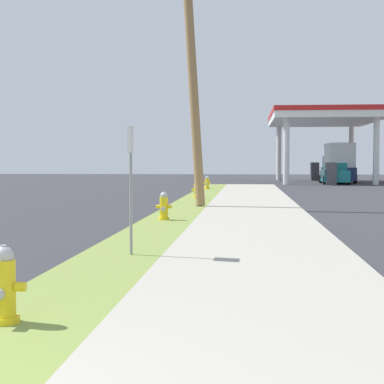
{
  "coord_description": "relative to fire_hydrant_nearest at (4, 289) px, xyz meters",
  "views": [
    {
      "loc": [
        2.79,
        -2.58,
        1.65
      ],
      "look_at": [
        1.08,
        16.71,
        0.71
      ],
      "focal_mm": 58.33,
      "sensor_mm": 36.0,
      "label": 1
    }
  ],
  "objects": [
    {
      "name": "fire_hydrant_nearest",
      "position": [
        0.0,
        0.0,
        0.0
      ],
      "size": [
        0.42,
        0.38,
        0.74
      ],
      "color": "yellow",
      "rests_on": "grass_verge"
    },
    {
      "name": "fire_hydrant_second",
      "position": [
        0.11,
        10.59,
        0.0
      ],
      "size": [
        0.42,
        0.38,
        0.74
      ],
      "color": "yellow",
      "rests_on": "grass_verge"
    },
    {
      "name": "fire_hydrant_third",
      "position": [
        0.17,
        20.51,
        0.0
      ],
      "size": [
        0.42,
        0.37,
        0.74
      ],
      "color": "yellow",
      "rests_on": "grass_verge"
    },
    {
      "name": "fire_hydrant_fourth",
      "position": [
        0.06,
        29.2,
        0.0
      ],
      "size": [
        0.42,
        0.38,
        0.74
      ],
      "color": "yellow",
      "rests_on": "grass_verge"
    },
    {
      "name": "utility_pole_midground",
      "position": [
        0.36,
        16.23,
        4.56
      ],
      "size": [
        1.35,
        1.71,
        9.61
      ],
      "color": "#937047",
      "rests_on": "grass_verge"
    },
    {
      "name": "street_sign_post",
      "position": [
        0.39,
        4.42,
        1.19
      ],
      "size": [
        0.05,
        0.36,
        2.12
      ],
      "color": "gray",
      "rests_on": "grass_verge"
    },
    {
      "name": "car_teal_by_near_pump",
      "position": [
        8.81,
        41.75,
        0.28
      ],
      "size": [
        2.07,
        4.56,
        1.57
      ],
      "color": "#197075",
      "rests_on": "ground"
    },
    {
      "name": "truck_navy_at_forecourt",
      "position": [
        9.54,
        44.88,
        1.04
      ],
      "size": [
        2.22,
        6.43,
        3.11
      ],
      "color": "navy",
      "rests_on": "ground"
    }
  ]
}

